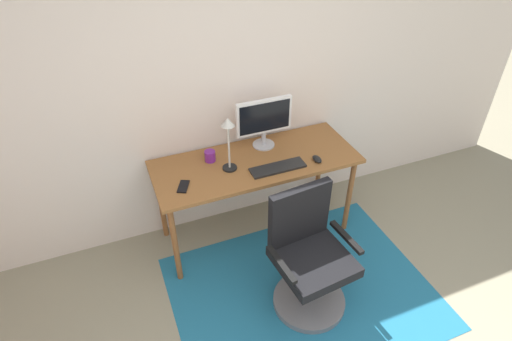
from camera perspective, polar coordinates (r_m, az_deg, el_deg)
name	(u,v)px	position (r m, az deg, el deg)	size (l,w,h in m)	color
wall_back	(223,80)	(3.30, -4.49, 12.13)	(6.00, 0.10, 2.60)	silver
area_rug	(303,292)	(3.36, 6.33, -16.06)	(1.92, 1.47, 0.01)	#1E6385
desk	(256,168)	(3.33, -0.01, 0.33)	(1.61, 0.63, 0.77)	brown
monitor	(264,119)	(3.33, 1.08, 7.01)	(0.46, 0.18, 0.41)	#B2B2B7
keyboard	(278,168)	(3.19, 2.98, 0.39)	(0.43, 0.13, 0.02)	black
computer_mouse	(317,159)	(3.30, 8.28, 1.56)	(0.06, 0.10, 0.03)	black
coffee_cup	(210,156)	(3.27, -6.25, 1.96)	(0.08, 0.08, 0.09)	#6F2282
cell_phone	(183,186)	(3.06, -9.82, -2.15)	(0.07, 0.14, 0.01)	black
desk_lamp	(228,135)	(3.03, -3.78, 4.84)	(0.11, 0.11, 0.44)	black
office_chair	(308,262)	(3.03, 7.12, -12.23)	(0.59, 0.53, 0.95)	slate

